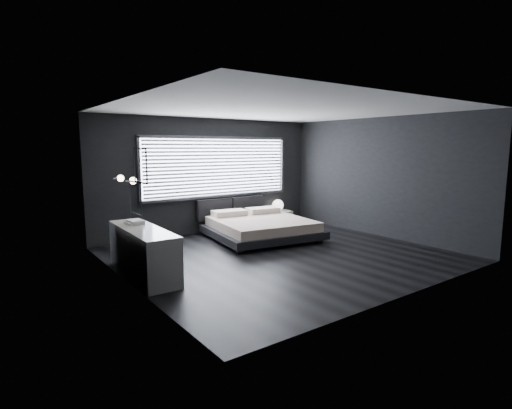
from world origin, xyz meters
TOP-DOWN VIEW (x-y plane):
  - room at (0.00, 0.00)m, footprint 6.04×6.00m
  - window at (0.20, 2.70)m, footprint 4.14×0.09m
  - headboard at (0.51, 2.64)m, footprint 1.96×0.16m
  - sconce_near at (-2.88, 0.05)m, footprint 0.18×0.11m
  - sconce_far at (-2.88, 0.65)m, footprint 0.18×0.11m
  - wall_art_upper at (-2.98, -0.55)m, footprint 0.01×0.48m
  - wall_art_lower at (-2.98, -0.30)m, footprint 0.01×0.48m
  - bed at (0.52, 1.37)m, footprint 2.56×2.47m
  - nightstand at (1.96, 2.50)m, footprint 0.68×0.58m
  - orb_lamp at (1.97, 2.54)m, footprint 0.31×0.31m
  - dresser at (-2.66, 0.35)m, footprint 0.62×2.00m
  - book_stack at (-2.63, 0.78)m, footprint 0.26×0.35m

SIDE VIEW (x-z plane):
  - nightstand at x=1.96m, z-range 0.00..0.37m
  - bed at x=0.52m, z-range -0.02..0.57m
  - dresser at x=-2.66m, z-range 0.00..0.79m
  - orb_lamp at x=1.97m, z-range 0.37..0.67m
  - headboard at x=0.51m, z-range 0.31..0.83m
  - book_stack at x=-2.63m, z-range 0.79..0.86m
  - wall_art_lower at x=-2.98m, z-range 1.14..1.62m
  - room at x=0.00m, z-range 0.00..2.80m
  - sconce_near at x=-2.88m, z-range 1.55..1.66m
  - sconce_far at x=-2.88m, z-range 1.55..1.66m
  - window at x=0.20m, z-range 0.85..2.37m
  - wall_art_upper at x=-2.98m, z-range 1.61..2.09m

